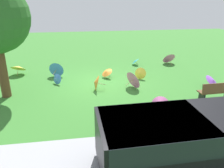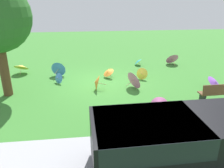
% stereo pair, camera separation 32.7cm
% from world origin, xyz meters
% --- Properties ---
extents(ground, '(40.00, 40.00, 0.00)m').
position_xyz_m(ground, '(0.00, 0.00, 0.00)').
color(ground, '#387A2D').
extents(van_dark, '(4.64, 2.20, 1.53)m').
position_xyz_m(van_dark, '(-1.42, 6.75, 0.91)').
color(van_dark, black).
rests_on(van_dark, ground).
extents(park_bench, '(1.61, 0.53, 0.90)m').
position_xyz_m(park_bench, '(-4.83, 3.11, 0.47)').
color(park_bench, brown).
rests_on(park_bench, ground).
extents(parasol_purple_0, '(1.05, 1.04, 0.66)m').
position_xyz_m(parasol_purple_0, '(-5.60, 1.58, 0.36)').
color(parasol_purple_0, tan).
rests_on(parasol_purple_0, ground).
extents(parasol_pink_0, '(0.87, 0.78, 0.66)m').
position_xyz_m(parasol_pink_0, '(-2.04, 3.70, 0.33)').
color(parasol_pink_0, tan).
rests_on(parasol_pink_0, ground).
extents(parasol_blue_0, '(0.59, 0.59, 0.57)m').
position_xyz_m(parasol_blue_0, '(2.28, -0.15, 0.29)').
color(parasol_blue_0, tan).
rests_on(parasol_blue_0, ground).
extents(parasol_yellow_0, '(1.05, 1.03, 0.74)m').
position_xyz_m(parasol_yellow_0, '(4.61, -2.09, 0.45)').
color(parasol_yellow_0, tan).
rests_on(parasol_yellow_0, ground).
extents(parasol_yellow_1, '(0.68, 0.60, 0.66)m').
position_xyz_m(parasol_yellow_1, '(-2.31, -0.23, 0.33)').
color(parasol_yellow_1, tan).
rests_on(parasol_yellow_1, ground).
extents(parasol_pink_2, '(0.98, 0.97, 0.83)m').
position_xyz_m(parasol_pink_2, '(-5.10, -3.02, 0.42)').
color(parasol_pink_2, tan).
rests_on(parasol_pink_2, ground).
extents(parasol_blue_1, '(0.90, 0.90, 0.86)m').
position_xyz_m(parasol_blue_1, '(2.35, -1.42, 0.43)').
color(parasol_blue_1, tan).
rests_on(parasol_blue_1, ground).
extents(parasol_teal_1, '(0.68, 0.72, 0.49)m').
position_xyz_m(parasol_teal_1, '(-2.73, -3.06, 0.27)').
color(parasol_teal_1, tan).
rests_on(parasol_teal_1, ground).
extents(parasol_pink_4, '(0.92, 1.04, 0.93)m').
position_xyz_m(parasol_pink_4, '(-1.65, 1.02, 0.46)').
color(parasol_pink_4, tan).
rests_on(parasol_pink_4, ground).
extents(parasol_orange_3, '(0.71, 0.78, 0.77)m').
position_xyz_m(parasol_orange_3, '(0.30, 0.99, 0.39)').
color(parasol_orange_3, tan).
rests_on(parasol_orange_3, ground).
extents(parasol_orange_4, '(0.82, 0.84, 0.57)m').
position_xyz_m(parasol_orange_4, '(-0.47, -0.72, 0.34)').
color(parasol_orange_4, tan).
rests_on(parasol_orange_4, ground).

